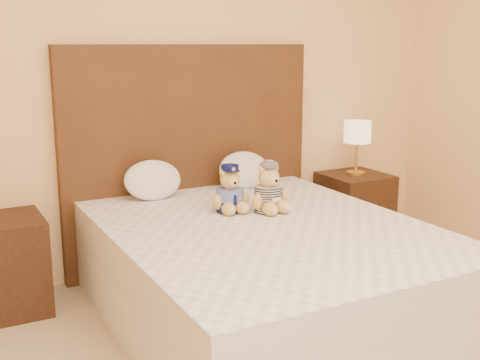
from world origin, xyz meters
name	(u,v)px	position (x,y,z in m)	size (l,w,h in m)	color
bed	(265,273)	(0.00, 1.20, 0.28)	(1.60, 2.00, 0.55)	white
headboard	(190,158)	(0.00, 2.21, 0.75)	(1.75, 0.08, 1.50)	#4A2E16
nightstand_left	(4,266)	(-1.25, 2.00, 0.28)	(0.45, 0.45, 0.55)	#362011
nightstand_right	(354,210)	(1.25, 2.00, 0.28)	(0.45, 0.45, 0.55)	#362011
lamp	(357,135)	(1.25, 2.00, 0.85)	(0.20, 0.20, 0.40)	gold
teddy_police	(230,189)	(-0.04, 1.54, 0.69)	(0.24, 0.23, 0.27)	tan
teddy_prisoner	(269,188)	(0.16, 1.43, 0.69)	(0.25, 0.24, 0.28)	tan
pillow_left	(153,178)	(-0.34, 2.03, 0.68)	(0.37, 0.24, 0.26)	white
pillow_right	(244,168)	(0.32, 2.03, 0.68)	(0.37, 0.24, 0.26)	white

